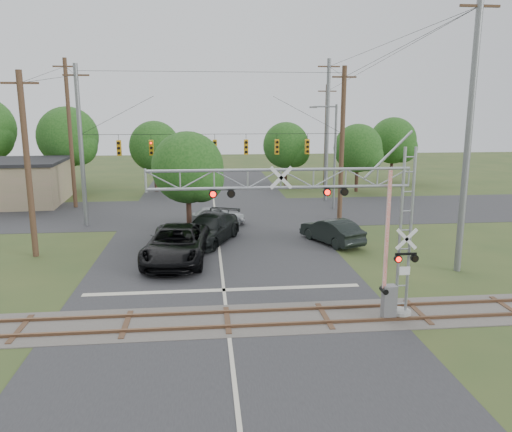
{
  "coord_description": "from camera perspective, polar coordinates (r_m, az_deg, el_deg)",
  "views": [
    {
      "loc": [
        -0.78,
        -16.78,
        8.31
      ],
      "look_at": [
        1.73,
        7.5,
        3.13
      ],
      "focal_mm": 35.0,
      "sensor_mm": 36.0,
      "label": 1
    }
  ],
  "objects": [
    {
      "name": "pickup_black",
      "position": [
        28.26,
        -9.05,
        -3.21
      ],
      "size": [
        3.93,
        7.36,
        1.97
      ],
      "primitive_type": "imported",
      "rotation": [
        0.0,
        0.0,
        -0.1
      ],
      "color": "black",
      "rests_on": "ground"
    },
    {
      "name": "treeline",
      "position": [
        53.23,
        -11.14,
        8.51
      ],
      "size": [
        52.08,
        29.42,
        9.85
      ],
      "color": "#382319",
      "rests_on": "ground"
    },
    {
      "name": "streetlight",
      "position": [
        42.8,
        8.8,
        7.3
      ],
      "size": [
        2.35,
        0.24,
        8.82
      ],
      "color": "slate",
      "rests_on": "ground"
    },
    {
      "name": "traffic_signal_span",
      "position": [
        36.9,
        -3.34,
        7.96
      ],
      "size": [
        19.34,
        0.36,
        11.5
      ],
      "color": "slate",
      "rests_on": "ground"
    },
    {
      "name": "ground",
      "position": [
        18.74,
        -3.0,
        -14.37
      ],
      "size": [
        160.0,
        160.0,
        0.0
      ],
      "primitive_type": "plane",
      "color": "#31451F",
      "rests_on": "ground"
    },
    {
      "name": "suv_dark",
      "position": [
        32.09,
        8.64,
        -1.7
      ],
      "size": [
        3.46,
        5.11,
        1.59
      ],
      "primitive_type": "imported",
      "rotation": [
        0.0,
        0.0,
        3.55
      ],
      "color": "black",
      "rests_on": "ground"
    },
    {
      "name": "road_cross",
      "position": [
        41.62,
        -4.71,
        0.43
      ],
      "size": [
        90.0,
        12.0,
        0.02
      ],
      "primitive_type": "cube",
      "color": "#2B2B2D",
      "rests_on": "ground"
    },
    {
      "name": "sedan_silver",
      "position": [
        36.92,
        -4.48,
        0.06
      ],
      "size": [
        4.27,
        1.92,
        1.42
      ],
      "primitive_type": "imported",
      "rotation": [
        0.0,
        0.0,
        1.63
      ],
      "color": "#9FA3A7",
      "rests_on": "ground"
    },
    {
      "name": "road_main",
      "position": [
        28.04,
        -4.06,
        -5.27
      ],
      "size": [
        14.0,
        90.0,
        0.02
      ],
      "primitive_type": "cube",
      "color": "#2B2B2D",
      "rests_on": "ground"
    },
    {
      "name": "railroad_track",
      "position": [
        20.53,
        -3.29,
        -11.82
      ],
      "size": [
        90.0,
        3.2,
        0.17
      ],
      "color": "#453F3C",
      "rests_on": "ground"
    },
    {
      "name": "car_dark",
      "position": [
        32.02,
        -5.38,
        -1.48
      ],
      "size": [
        4.73,
        6.62,
        1.78
      ],
      "primitive_type": "imported",
      "rotation": [
        0.0,
        0.0,
        -0.41
      ],
      "color": "black",
      "rests_on": "ground"
    },
    {
      "name": "utility_poles",
      "position": [
        39.21,
        -0.43,
        8.96
      ],
      "size": [
        26.5,
        29.95,
        13.88
      ],
      "color": "#492F21",
      "rests_on": "ground"
    },
    {
      "name": "crossing_gantry",
      "position": [
        19.45,
        8.48,
        -0.03
      ],
      "size": [
        10.54,
        0.89,
        6.95
      ],
      "color": "gray",
      "rests_on": "ground"
    }
  ]
}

